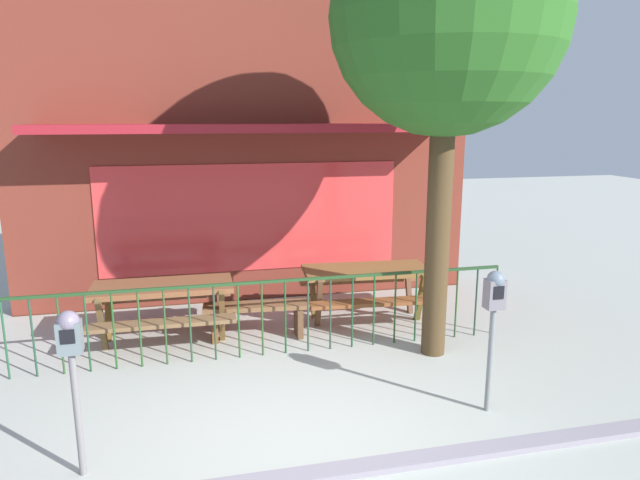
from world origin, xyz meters
name	(u,v)px	position (x,y,z in m)	size (l,w,h in m)	color
ground	(306,439)	(0.00, 0.00, 0.00)	(40.00, 40.00, 0.00)	#ACB0A8
pub_storefront	(248,142)	(0.00, 4.40, 2.52)	(7.21, 1.43, 5.07)	#3B2412
patio_fence_front	(274,304)	(0.00, 1.95, 0.66)	(6.08, 0.04, 0.97)	#214320
picnic_table_left	(163,296)	(-1.34, 2.73, 0.61)	(1.81, 1.38, 0.79)	brown
picnic_table_right	(366,279)	(1.49, 2.89, 0.61)	(1.89, 1.48, 0.79)	brown
patio_bench	(257,313)	(-0.15, 2.53, 0.35)	(1.42, 0.44, 0.48)	brown
parking_meter_near	(71,350)	(-1.91, -0.09, 1.11)	(0.18, 0.17, 1.43)	slate
parking_meter_far	(494,304)	(1.89, 0.10, 1.13)	(0.18, 0.17, 1.47)	slate
street_tree	(448,20)	(1.95, 1.55, 3.97)	(2.66, 2.66, 5.33)	#48351E
curb_edge	(320,477)	(0.00, -0.57, 0.00)	(10.10, 0.20, 0.11)	gray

